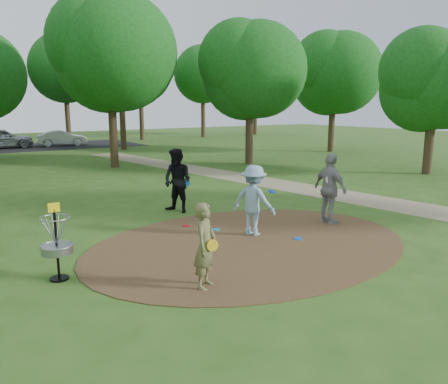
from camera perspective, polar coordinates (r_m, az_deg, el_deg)
ground at (r=10.87m, az=3.55°, el=-6.73°), size 100.00×100.00×0.00m
dirt_clearing at (r=10.87m, az=3.55°, el=-6.68°), size 8.40×8.40×0.02m
footpath at (r=16.71m, az=17.24°, el=-0.80°), size 7.55×39.89×0.01m
parking_lot at (r=39.23m, az=-21.62°, el=5.60°), size 14.00×8.00×0.01m
player_observer_with_disc at (r=8.10m, az=-2.47°, el=-7.03°), size 0.71×0.67×1.63m
player_throwing_with_disc at (r=11.35m, az=3.89°, el=-1.11°), size 1.38×1.38×1.85m
player_walking_with_disc at (r=13.85m, az=-6.10°, el=1.47°), size 1.10×1.21×2.03m
player_waiting_with_disc at (r=12.78m, az=13.69°, el=0.41°), size 0.58×1.23×2.04m
disc_ground_cyan at (r=11.92m, az=-1.01°, el=-4.93°), size 0.22×0.22×0.02m
disc_ground_blue at (r=11.30m, az=9.63°, el=-6.01°), size 0.22×0.22×0.02m
disc_ground_red at (r=12.35m, az=-4.96°, el=-4.40°), size 0.22×0.22×0.02m
car_left at (r=38.79m, az=-27.10°, el=6.28°), size 4.69×1.96×1.59m
car_right at (r=38.97m, az=-20.37°, el=6.60°), size 4.08×1.97×1.29m
disc_golf_basket at (r=9.03m, az=-21.08°, el=-5.45°), size 0.63×0.63×1.54m
tree_ring at (r=20.18m, az=-11.52°, el=16.31°), size 37.53×45.21×9.02m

